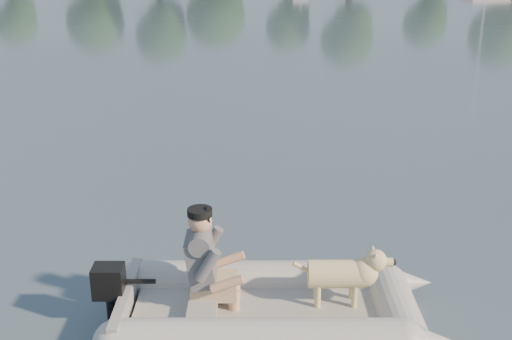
# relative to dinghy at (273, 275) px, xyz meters

# --- Properties ---
(water) EXTENTS (160.00, 160.00, 0.00)m
(water) POSITION_rel_dinghy_xyz_m (-0.88, 0.26, -0.57)
(water) COLOR slate
(water) RESTS_ON ground
(dinghy) EXTENTS (4.74, 3.41, 1.35)m
(dinghy) POSITION_rel_dinghy_xyz_m (0.00, 0.00, 0.00)
(dinghy) COLOR #9A9A95
(dinghy) RESTS_ON water
(man) EXTENTS (0.76, 0.67, 1.05)m
(man) POSITION_rel_dinghy_xyz_m (-0.68, -0.02, 0.18)
(man) COLOR #58575C
(man) RESTS_ON dinghy
(dog) EXTENTS (0.93, 0.41, 0.60)m
(dog) POSITION_rel_dinghy_xyz_m (0.62, 0.12, -0.07)
(dog) COLOR tan
(dog) RESTS_ON dinghy
(outboard_motor) EXTENTS (0.43, 0.32, 0.76)m
(outboard_motor) POSITION_rel_dinghy_xyz_m (-1.61, -0.17, -0.27)
(outboard_motor) COLOR black
(outboard_motor) RESTS_ON dinghy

